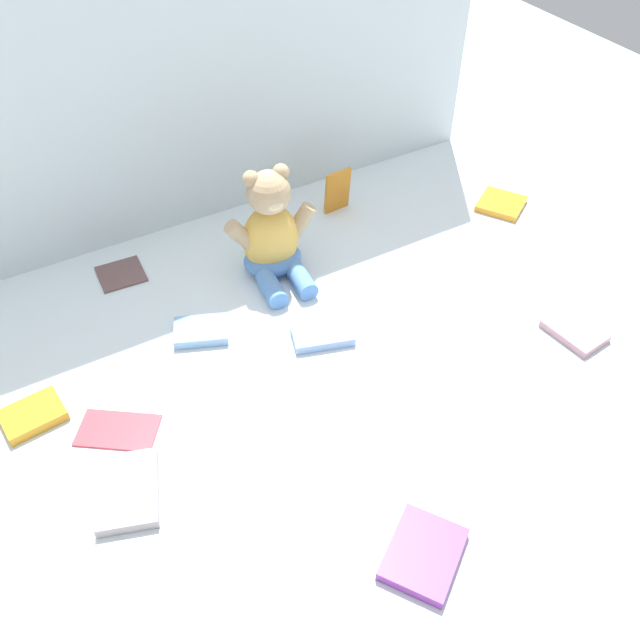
{
  "coord_description": "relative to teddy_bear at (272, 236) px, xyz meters",
  "views": [
    {
      "loc": [
        -0.4,
        -0.84,
        0.93
      ],
      "look_at": [
        0.02,
        -0.1,
        0.1
      ],
      "focal_mm": 38.22,
      "sensor_mm": 36.0,
      "label": 1
    }
  ],
  "objects": [
    {
      "name": "book_case_3",
      "position": [
        0.41,
        -0.46,
        -0.08
      ],
      "size": [
        0.09,
        0.12,
        0.02
      ],
      "primitive_type": "cube",
      "rotation": [
        0.0,
        0.0,
        0.11
      ],
      "color": "#B07E8C",
      "rests_on": "ground_plane"
    },
    {
      "name": "book_case_8",
      "position": [
        -0.44,
        -0.37,
        -0.08
      ],
      "size": [
        0.13,
        0.16,
        0.02
      ],
      "primitive_type": "cube",
      "rotation": [
        0.0,
        0.0,
        2.81
      ],
      "color": "#A3979D",
      "rests_on": "ground_plane"
    },
    {
      "name": "book_case_7",
      "position": [
        -0.53,
        -0.15,
        -0.08
      ],
      "size": [
        0.11,
        0.09,
        0.02
      ],
      "primitive_type": "cube",
      "rotation": [
        0.0,
        0.0,
        4.82
      ],
      "color": "orange",
      "rests_on": "ground_plane"
    },
    {
      "name": "book_case_6",
      "position": [
        -0.01,
        -0.23,
        -0.08
      ],
      "size": [
        0.13,
        0.1,
        0.02
      ],
      "primitive_type": "cube",
      "rotation": [
        0.0,
        0.0,
        1.27
      ],
      "color": "#84A8E0",
      "rests_on": "ground_plane"
    },
    {
      "name": "book_case_10",
      "position": [
        -0.42,
        -0.25,
        -0.09
      ],
      "size": [
        0.15,
        0.14,
        0.01
      ],
      "primitive_type": "cube",
      "rotation": [
        0.0,
        0.0,
        4.1
      ],
      "color": "#CB3843",
      "rests_on": "ground_plane"
    },
    {
      "name": "book_case_9",
      "position": [
        0.57,
        -0.06,
        -0.08
      ],
      "size": [
        0.14,
        0.14,
        0.01
      ],
      "primitive_type": "cube",
      "rotation": [
        0.0,
        0.0,
        2.13
      ],
      "color": "orange",
      "rests_on": "ground_plane"
    },
    {
      "name": "book_case_4",
      "position": [
        -0.21,
        -0.1,
        -0.08
      ],
      "size": [
        0.12,
        0.11,
        0.02
      ],
      "primitive_type": "cube",
      "rotation": [
        0.0,
        0.0,
        4.32
      ],
      "color": "#7CA7D6",
      "rests_on": "ground_plane"
    },
    {
      "name": "book_case_0",
      "position": [
        0.23,
        0.12,
        -0.04
      ],
      "size": [
        0.07,
        0.02,
        0.11
      ],
      "primitive_type": "cube",
      "rotation": [
        0.09,
        0.0,
        0.07
      ],
      "color": "orange",
      "rests_on": "ground_plane"
    },
    {
      "name": "ground_plane",
      "position": [
        -0.06,
        -0.17,
        -0.09
      ],
      "size": [
        3.2,
        3.2,
        0.0
      ],
      "primitive_type": "plane",
      "color": "silver"
    },
    {
      "name": "backdrop_drape",
      "position": [
        -0.06,
        0.27,
        0.29
      ],
      "size": [
        1.44,
        0.03,
        0.76
      ],
      "primitive_type": "cube",
      "color": "silver",
      "rests_on": "ground_plane"
    },
    {
      "name": "book_case_1",
      "position": [
        -0.29,
        0.14,
        -0.09
      ],
      "size": [
        0.1,
        0.1,
        0.01
      ],
      "primitive_type": "cube",
      "rotation": [
        0.0,
        0.0,
        1.51
      ],
      "color": "brown",
      "rests_on": "ground_plane"
    },
    {
      "name": "book_case_2",
      "position": [
        -0.1,
        -0.68,
        -0.08
      ],
      "size": [
        0.16,
        0.15,
        0.02
      ],
      "primitive_type": "cube",
      "rotation": [
        0.0,
        0.0,
        5.31
      ],
      "color": "purple",
      "rests_on": "ground_plane"
    },
    {
      "name": "teddy_bear",
      "position": [
        0.0,
        0.0,
        0.0
      ],
      "size": [
        0.2,
        0.18,
        0.24
      ],
      "rotation": [
        0.0,
        0.0,
        -0.11
      ],
      "color": "#E5B24C",
      "rests_on": "ground_plane"
    },
    {
      "name": "book_case_5",
      "position": [
        -0.05,
        -0.59,
        -0.08
      ],
      "size": [
        0.14,
        0.16,
        0.01
      ],
      "primitive_type": "cube",
      "rotation": [
        0.0,
        0.0,
        2.7
      ],
      "color": "#AB7C8B",
      "rests_on": "ground_plane"
    }
  ]
}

